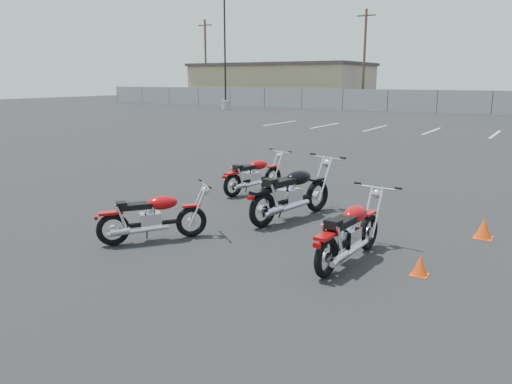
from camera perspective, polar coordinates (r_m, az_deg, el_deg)
The scene contains 13 objects.
ground at distance 8.80m, azimuth -3.17°, elevation -4.72°, with size 120.00×120.00×0.00m, color black.
motorcycle_front_red at distance 11.79m, azimuth -0.28°, elevation 1.95°, with size 0.88×1.91×0.94m.
motorcycle_second_black at distance 9.56m, azimuth 4.10°, elevation -0.11°, with size 1.04×2.31×1.13m.
motorcycle_third_red at distance 8.42m, azimuth -11.74°, elevation -2.79°, with size 1.45×1.71×0.93m.
motorcycle_rear_red at distance 7.41m, azimuth 10.66°, elevation -4.60°, with size 0.80×2.06×1.01m.
training_cone_near at distance 9.31m, azimuth 24.58°, elevation -3.78°, with size 0.30×0.30×0.35m.
training_cone_far at distance 7.29m, azimuth 18.24°, elevation -7.99°, with size 0.23×0.23×0.28m.
light_pole_west at distance 44.97m, azimuth -3.54°, elevation 13.46°, with size 0.80×0.70×11.78m.
chainlink_fence at distance 42.20m, azimuth 25.37°, elevation 9.21°, with size 80.06×0.06×1.80m.
tan_building_west at distance 55.76m, azimuth 2.92°, elevation 12.28°, with size 18.40×10.40×4.30m.
utility_pole_a at distance 57.63m, azimuth -5.78°, elevation 14.76°, with size 1.80×0.24×9.00m.
utility_pole_b at distance 49.85m, azimuth 12.28°, elevation 14.86°, with size 1.80×0.24×9.00m.
parking_line_stripes at distance 27.99m, azimuth 16.43°, elevation 6.86°, with size 15.12×4.00×0.01m.
Camera 1 is at (4.80, -6.89, 2.65)m, focal length 35.00 mm.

